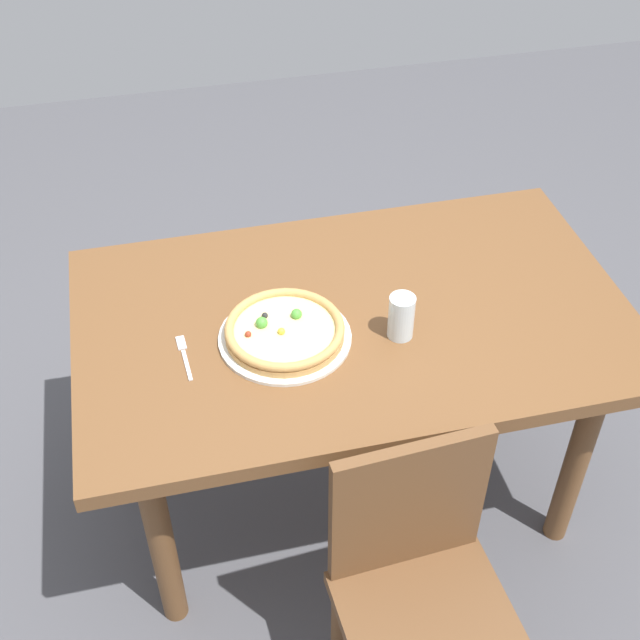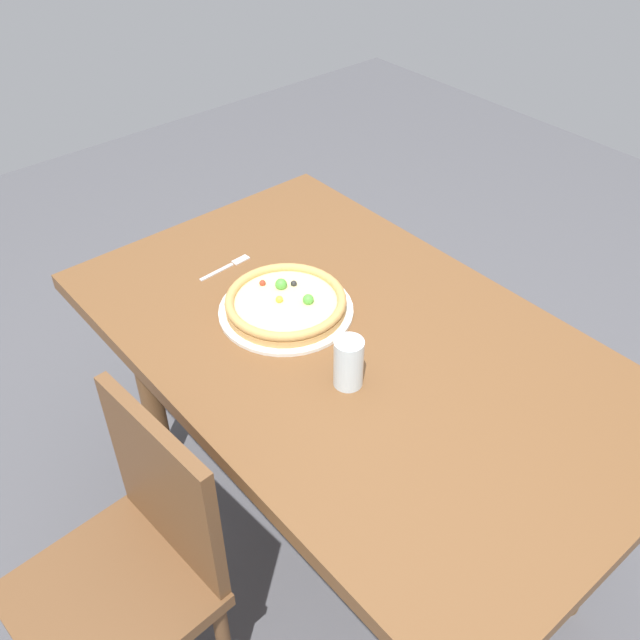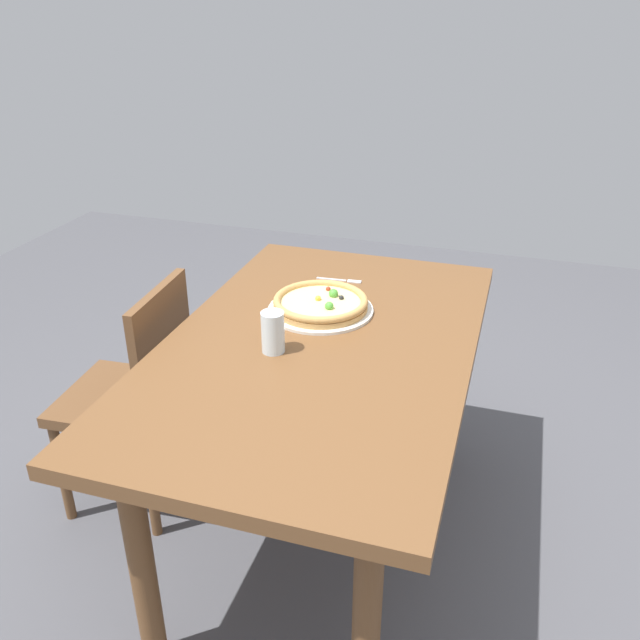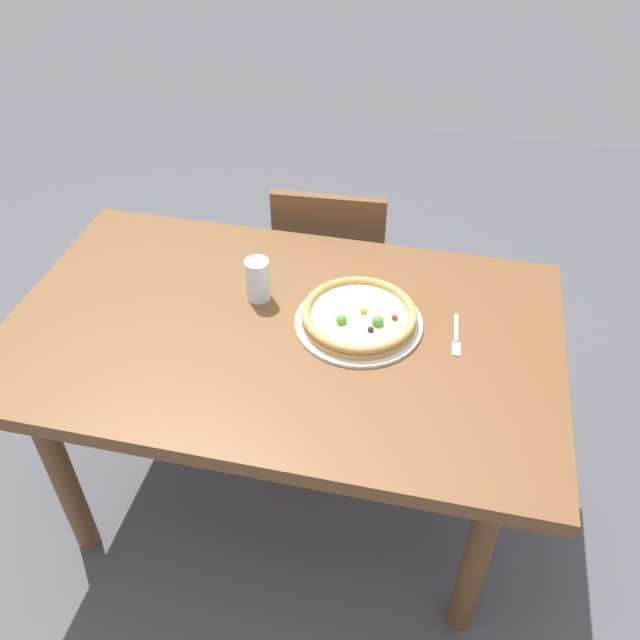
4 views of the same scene
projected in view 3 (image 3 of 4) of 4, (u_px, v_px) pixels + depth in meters
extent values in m
plane|color=#4C4C51|center=(319.00, 535.00, 2.35)|extent=(6.00, 6.00, 0.00)
cube|color=brown|center=(319.00, 348.00, 2.01)|extent=(1.49, 0.91, 0.04)
cylinder|color=brown|center=(292.00, 352.00, 2.77)|extent=(0.07, 0.07, 0.73)
cylinder|color=brown|center=(142.00, 565.00, 1.76)|extent=(0.07, 0.07, 0.73)
cylinder|color=brown|center=(439.00, 375.00, 2.61)|extent=(0.07, 0.07, 0.73)
cylinder|color=brown|center=(366.00, 624.00, 1.60)|extent=(0.07, 0.07, 0.73)
cylinder|color=brown|center=(62.00, 472.00, 2.34)|extent=(0.04, 0.04, 0.41)
cylinder|color=brown|center=(112.00, 418.00, 2.64)|extent=(0.04, 0.04, 0.41)
cylinder|color=brown|center=(151.00, 487.00, 2.27)|extent=(0.04, 0.04, 0.41)
cylinder|color=brown|center=(191.00, 430.00, 2.57)|extent=(0.04, 0.04, 0.41)
cube|color=brown|center=(122.00, 399.00, 2.35)|extent=(0.42, 0.42, 0.04)
cube|color=brown|center=(163.00, 348.00, 2.21)|extent=(0.38, 0.05, 0.42)
cylinder|color=silver|center=(321.00, 310.00, 2.18)|extent=(0.35, 0.35, 0.01)
cylinder|color=tan|center=(321.00, 306.00, 2.18)|extent=(0.31, 0.31, 0.02)
cylinder|color=beige|center=(321.00, 303.00, 2.17)|extent=(0.27, 0.27, 0.01)
torus|color=tan|center=(321.00, 301.00, 2.17)|extent=(0.31, 0.31, 0.02)
sphere|color=maroon|center=(328.00, 289.00, 2.25)|extent=(0.02, 0.02, 0.02)
sphere|color=#4C9E38|center=(329.00, 306.00, 2.12)|extent=(0.03, 0.03, 0.03)
sphere|color=gold|center=(318.00, 298.00, 2.18)|extent=(0.02, 0.02, 0.02)
sphere|color=#262626|center=(341.00, 298.00, 2.19)|extent=(0.02, 0.02, 0.02)
sphere|color=#4C9E38|center=(333.00, 294.00, 2.21)|extent=(0.03, 0.03, 0.03)
cube|color=silver|center=(331.00, 279.00, 2.42)|extent=(0.02, 0.11, 0.00)
cube|color=silver|center=(354.00, 282.00, 2.40)|extent=(0.03, 0.05, 0.00)
cylinder|color=silver|center=(273.00, 332.00, 1.92)|extent=(0.07, 0.07, 0.13)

